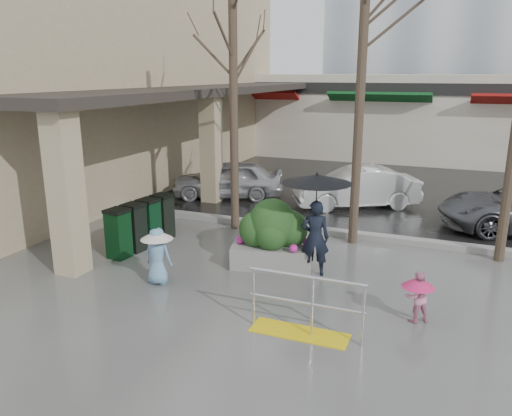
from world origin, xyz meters
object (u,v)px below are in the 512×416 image
Objects in this scene: tree_west at (233,30)px; car_b at (356,187)px; child_pink at (417,292)px; car_a at (228,179)px; woman at (316,208)px; handrail at (304,313)px; planter at (273,234)px; news_boxes at (142,224)px; tree_midwest at (364,19)px; child_blue at (157,251)px.

tree_west is 6.21m from car_b.
tree_west is at bearing -67.91° from child_pink.
child_pink is 9.45m from car_a.
woman is 0.59× the size of car_a.
car_a reaches higher than child_pink.
planter reaches higher than handrail.
car_a and car_b have the same top height.
news_boxes is at bearing -63.54° from car_b.
planter is (-1.32, -2.19, -4.51)m from tree_midwest.
news_boxes is (-1.53, 1.70, -0.11)m from child_blue.
child_pink is (5.00, -3.66, -4.56)m from tree_west.
handrail is at bearing -88.09° from tree_midwest.
woman is at bearing -25.65° from car_b.
planter is at bearing 7.19° from news_boxes.
car_a is at bearing 123.86° from planter.
woman is 1.05× the size of news_boxes.
tree_midwest is (3.20, 0.00, 0.15)m from tree_west.
news_boxes is at bearing -179.29° from planter.
car_b is (2.60, 3.45, -4.45)m from tree_west.
child_blue is 0.30× the size of car_b.
tree_west is at bearing -180.00° from tree_midwest.
tree_midwest reaches higher than child_pink.
car_b is at bearing 61.13° from news_boxes.
news_boxes is at bearing -17.46° from car_a.
woman is at bearing -154.45° from child_blue.
tree_midwest is at bearing -18.30° from car_b.
woman reaches higher than car_b.
woman is (-0.51, 2.48, 1.05)m from handrail.
tree_midwest reaches higher than handrail.
woman reaches higher than car_a.
car_b is at bearing 53.05° from tree_west.
news_boxes is (-1.44, -2.23, -4.51)m from tree_west.
tree_west is 5.90m from child_blue.
handrail is at bearing -22.90° from car_b.
tree_west is at bearing -93.41° from child_blue.
car_a reaches higher than child_blue.
child_pink is at bearing -25.19° from planter.
child_pink is at bearing -63.80° from tree_midwest.
child_pink is at bearing 34.86° from handrail.
woman is 2.69m from child_pink.
tree_west is 7.64× the size of child_pink.
car_b is (4.24, 0.39, 0.00)m from car_a.
child_blue is (-3.26, 0.87, 0.31)m from handrail.
woman is (2.85, -2.32, -3.66)m from tree_west.
handrail is at bearing 160.26° from child_blue.
car_b reaches higher than news_boxes.
car_a is (-5.00, 7.87, 0.25)m from handrail.
woman is 0.57× the size of car_b.
handrail is 7.52m from tree_west.
news_boxes is 0.54× the size of car_b.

